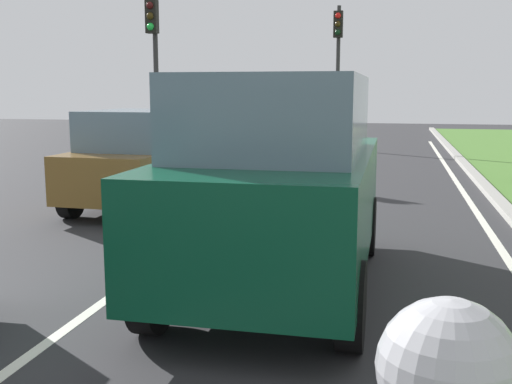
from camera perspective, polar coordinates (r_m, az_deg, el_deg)
ground_plane at (r=11.03m, az=1.32°, el=-1.68°), size 60.00×60.00×0.00m
lane_line_center at (r=11.18m, az=-2.20°, el=-1.51°), size 0.12×32.00×0.01m
lane_line_right_edge at (r=10.92m, az=20.20°, el=-2.37°), size 0.12×32.00×0.01m
car_suv_ahead at (r=6.54m, az=2.22°, el=0.96°), size 1.98×4.51×2.28m
car_hatchback_far at (r=11.35m, az=-10.63°, el=2.98°), size 1.82×3.75×1.78m
traffic_light_overhead_left at (r=17.78m, az=-9.47°, el=12.98°), size 0.32×0.50×4.79m
traffic_light_far_median at (r=22.31m, az=7.62°, el=12.72°), size 0.32×0.50×5.04m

